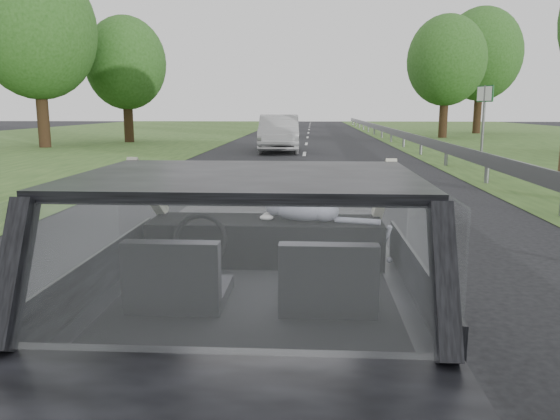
# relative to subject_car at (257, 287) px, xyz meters

# --- Properties ---
(ground) EXTENTS (140.00, 140.00, 0.00)m
(ground) POSITION_rel_subject_car_xyz_m (0.00, 0.00, -0.72)
(ground) COLOR black
(ground) RESTS_ON ground
(subject_car) EXTENTS (1.80, 4.00, 1.45)m
(subject_car) POSITION_rel_subject_car_xyz_m (0.00, 0.00, 0.00)
(subject_car) COLOR black
(subject_car) RESTS_ON ground
(dashboard) EXTENTS (1.58, 0.45, 0.30)m
(dashboard) POSITION_rel_subject_car_xyz_m (0.00, 0.62, 0.12)
(dashboard) COLOR black
(dashboard) RESTS_ON subject_car
(driver_seat) EXTENTS (0.50, 0.72, 0.42)m
(driver_seat) POSITION_rel_subject_car_xyz_m (-0.40, -0.29, 0.16)
(driver_seat) COLOR black
(driver_seat) RESTS_ON subject_car
(passenger_seat) EXTENTS (0.50, 0.72, 0.42)m
(passenger_seat) POSITION_rel_subject_car_xyz_m (0.40, -0.29, 0.16)
(passenger_seat) COLOR black
(passenger_seat) RESTS_ON subject_car
(steering_wheel) EXTENTS (0.36, 0.36, 0.04)m
(steering_wheel) POSITION_rel_subject_car_xyz_m (-0.40, 0.33, 0.20)
(steering_wheel) COLOR black
(steering_wheel) RESTS_ON dashboard
(cat) EXTENTS (0.65, 0.28, 0.28)m
(cat) POSITION_rel_subject_car_xyz_m (0.25, 0.59, 0.37)
(cat) COLOR gray
(cat) RESTS_ON dashboard
(guardrail) EXTENTS (0.05, 90.00, 0.32)m
(guardrail) POSITION_rel_subject_car_xyz_m (4.30, 10.00, -0.15)
(guardrail) COLOR gray
(guardrail) RESTS_ON ground
(other_car) EXTENTS (1.99, 4.59, 1.49)m
(other_car) POSITION_rel_subject_car_xyz_m (-1.06, 19.40, 0.02)
(other_car) COLOR #B1B2B3
(other_car) RESTS_ON ground
(highway_sign) EXTENTS (0.40, 1.03, 2.61)m
(highway_sign) POSITION_rel_subject_car_xyz_m (6.97, 18.99, 0.58)
(highway_sign) COLOR #0B4818
(highway_sign) RESTS_ON ground
(tree_2) EXTENTS (4.78, 4.78, 6.88)m
(tree_2) POSITION_rel_subject_car_xyz_m (8.04, 30.25, 2.72)
(tree_2) COLOR #204A15
(tree_2) RESTS_ON ground
(tree_3) EXTENTS (5.97, 5.97, 8.24)m
(tree_3) POSITION_rel_subject_car_xyz_m (11.71, 36.13, 3.40)
(tree_3) COLOR #204A15
(tree_3) RESTS_ON ground
(tree_5) EXTENTS (5.63, 5.63, 7.78)m
(tree_5) POSITION_rel_subject_car_xyz_m (-11.73, 20.97, 3.16)
(tree_5) COLOR #204A15
(tree_5) RESTS_ON ground
(tree_6) EXTENTS (4.34, 4.34, 6.15)m
(tree_6) POSITION_rel_subject_car_xyz_m (-9.21, 24.97, 2.35)
(tree_6) COLOR #204A15
(tree_6) RESTS_ON ground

